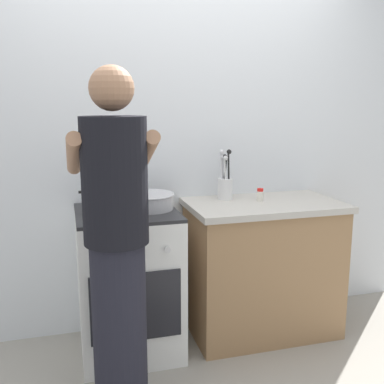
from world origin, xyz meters
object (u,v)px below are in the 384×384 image
(pot, at_px, (103,201))
(stove_range, at_px, (129,282))
(person, at_px, (117,250))
(mixing_bowl, at_px, (149,201))
(spice_bottle, at_px, (260,195))
(utensil_crock, at_px, (225,184))

(pot, bearing_deg, stove_range, 3.52)
(pot, distance_m, person, 0.60)
(person, bearing_deg, mixing_bowl, 66.53)
(pot, xyz_separation_m, mixing_bowl, (0.28, 0.02, -0.02))
(spice_bottle, distance_m, person, 1.20)
(stove_range, xyz_separation_m, person, (-0.13, -0.60, 0.41))
(stove_range, bearing_deg, person, -101.85)
(pot, height_order, spice_bottle, pot)
(mixing_bowl, distance_m, spice_bottle, 0.75)
(utensil_crock, bearing_deg, pot, -168.38)
(stove_range, relative_size, person, 0.53)
(pot, height_order, utensil_crock, utensil_crock)
(stove_range, bearing_deg, spice_bottle, 2.97)
(mixing_bowl, height_order, spice_bottle, mixing_bowl)
(spice_bottle, bearing_deg, person, -147.54)
(mixing_bowl, height_order, utensil_crock, utensil_crock)
(mixing_bowl, xyz_separation_m, person, (-0.27, -0.61, -0.09))
(person, bearing_deg, pot, 91.39)
(spice_bottle, bearing_deg, pot, -176.95)
(stove_range, distance_m, utensil_crock, 0.89)
(utensil_crock, bearing_deg, person, -136.79)
(pot, height_order, mixing_bowl, pot)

